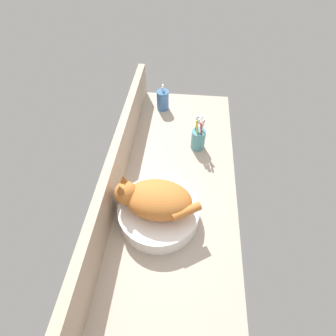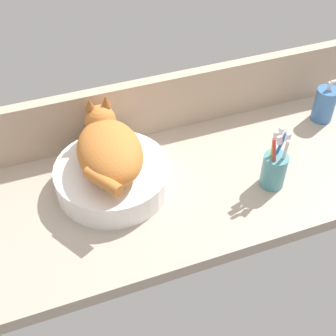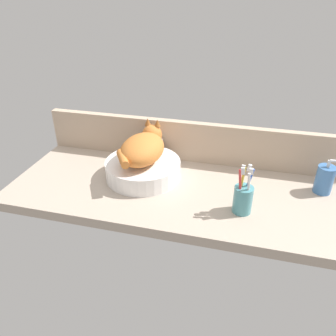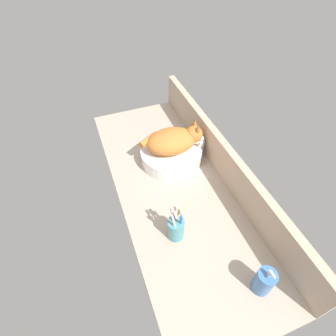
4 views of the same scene
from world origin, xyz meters
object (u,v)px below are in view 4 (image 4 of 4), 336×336
at_px(faucet, 198,146).
at_px(soap_dispenser, 264,281).
at_px(cat, 174,140).
at_px(sink_basin, 171,155).
at_px(toothbrush_cup, 176,228).

distance_m(faucet, soap_dispenser, 0.70).
relative_size(cat, faucet, 2.37).
bearing_deg(sink_basin, faucet, 80.03).
bearing_deg(soap_dispenser, cat, -175.93).
height_order(sink_basin, toothbrush_cup, toothbrush_cup).
xyz_separation_m(cat, faucet, (0.02, 0.13, -0.06)).
xyz_separation_m(faucet, soap_dispenser, (0.70, -0.08, -0.02)).
distance_m(sink_basin, soap_dispenser, 0.72).
bearing_deg(toothbrush_cup, cat, 159.55).
bearing_deg(sink_basin, soap_dispenser, 5.15).
xyz_separation_m(sink_basin, faucet, (0.02, 0.14, 0.04)).
relative_size(faucet, soap_dispenser, 0.93).
bearing_deg(sink_basin, cat, 90.08).
distance_m(sink_basin, cat, 0.10).
bearing_deg(soap_dispenser, sink_basin, -174.85).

